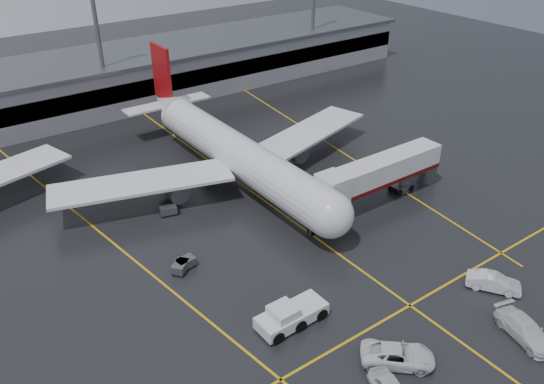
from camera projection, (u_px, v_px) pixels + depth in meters
ground at (276, 209)px, 68.53m from camera, size 220.00×220.00×0.00m
apron_line_centre at (276, 209)px, 68.53m from camera, size 0.25×90.00×0.02m
apron_line_stop at (410, 305)px, 53.01m from camera, size 60.00×0.25×0.02m
apron_line_left at (90, 224)px, 65.44m from camera, size 9.99×69.35×0.02m
apron_line_right at (332, 146)px, 84.71m from camera, size 7.57×69.64×0.02m
terminal at (121, 77)px, 100.20m from camera, size 122.00×19.00×8.60m
light_mast_mid at (97, 31)px, 88.45m from camera, size 3.00×1.20×25.45m
light_mast_right at (314, 0)px, 111.27m from camera, size 3.00×1.20×25.45m
main_airliner at (233, 151)px, 73.29m from camera, size 48.80×45.60×14.10m
jet_bridge at (381, 173)px, 68.37m from camera, size 19.90×3.40×6.05m
pushback_tractor at (290, 316)px, 50.36m from camera, size 6.87×3.02×2.44m
belt_loader at (333, 211)px, 67.18m from camera, size 3.25×1.56×2.05m
service_van_a at (398, 355)px, 46.33m from camera, size 6.55×6.29×1.73m
service_van_b at (525, 330)px, 48.91m from camera, size 3.99×6.61×1.79m
service_van_c at (494, 282)px, 54.71m from camera, size 4.44×5.33×1.72m
baggage_cart_a at (186, 262)px, 57.92m from camera, size 2.15×1.54×1.12m
baggage_cart_b at (180, 267)px, 57.30m from camera, size 2.37×2.26×1.12m
baggage_cart_c at (168, 210)px, 67.09m from camera, size 2.27×1.77×1.12m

